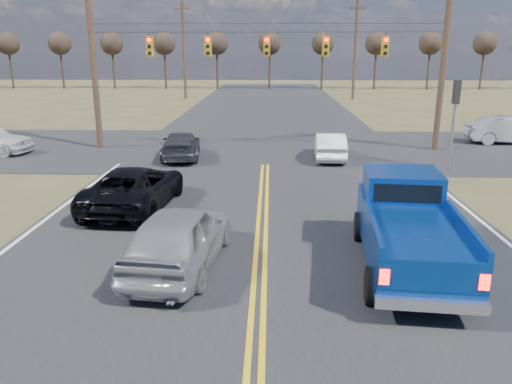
{
  "coord_description": "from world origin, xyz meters",
  "views": [
    {
      "loc": [
        0.24,
        -8.46,
        5.17
      ],
      "look_at": [
        -0.14,
        4.31,
        1.5
      ],
      "focal_mm": 35.0,
      "sensor_mm": 36.0,
      "label": 1
    }
  ],
  "objects_px": {
    "silver_suv": "(180,237)",
    "dgrey_car_queue": "(181,145)",
    "black_suv": "(135,187)",
    "white_car_queue": "(330,146)",
    "pickup_truck": "(408,227)",
    "cross_car_east_near": "(509,130)"
  },
  "relations": [
    {
      "from": "silver_suv",
      "to": "dgrey_car_queue",
      "type": "height_order",
      "value": "silver_suv"
    },
    {
      "from": "black_suv",
      "to": "white_car_queue",
      "type": "xyz_separation_m",
      "value": [
        7.42,
        8.0,
        -0.06
      ]
    },
    {
      "from": "pickup_truck",
      "to": "dgrey_car_queue",
      "type": "xyz_separation_m",
      "value": [
        -7.72,
        12.51,
        -0.39
      ]
    },
    {
      "from": "pickup_truck",
      "to": "silver_suv",
      "type": "bearing_deg",
      "value": -172.44
    },
    {
      "from": "white_car_queue",
      "to": "cross_car_east_near",
      "type": "bearing_deg",
      "value": -154.14
    },
    {
      "from": "pickup_truck",
      "to": "cross_car_east_near",
      "type": "height_order",
      "value": "pickup_truck"
    },
    {
      "from": "white_car_queue",
      "to": "cross_car_east_near",
      "type": "relative_size",
      "value": 0.87
    },
    {
      "from": "silver_suv",
      "to": "pickup_truck",
      "type": "bearing_deg",
      "value": -171.44
    },
    {
      "from": "pickup_truck",
      "to": "silver_suv",
      "type": "relative_size",
      "value": 1.26
    },
    {
      "from": "silver_suv",
      "to": "dgrey_car_queue",
      "type": "relative_size",
      "value": 1.05
    },
    {
      "from": "dgrey_car_queue",
      "to": "cross_car_east_near",
      "type": "distance_m",
      "value": 18.42
    },
    {
      "from": "cross_car_east_near",
      "to": "dgrey_car_queue",
      "type": "bearing_deg",
      "value": 106.36
    },
    {
      "from": "pickup_truck",
      "to": "white_car_queue",
      "type": "relative_size",
      "value": 1.46
    },
    {
      "from": "silver_suv",
      "to": "white_car_queue",
      "type": "height_order",
      "value": "silver_suv"
    },
    {
      "from": "pickup_truck",
      "to": "cross_car_east_near",
      "type": "distance_m",
      "value": 19.78
    },
    {
      "from": "pickup_truck",
      "to": "cross_car_east_near",
      "type": "xyz_separation_m",
      "value": [
        10.15,
        16.97,
        -0.27
      ]
    },
    {
      "from": "pickup_truck",
      "to": "dgrey_car_queue",
      "type": "distance_m",
      "value": 14.71
    },
    {
      "from": "pickup_truck",
      "to": "cross_car_east_near",
      "type": "bearing_deg",
      "value": 64.73
    },
    {
      "from": "silver_suv",
      "to": "black_suv",
      "type": "xyz_separation_m",
      "value": [
        -2.35,
        4.7,
        -0.08
      ]
    },
    {
      "from": "silver_suv",
      "to": "cross_car_east_near",
      "type": "bearing_deg",
      "value": -125.79
    },
    {
      "from": "cross_car_east_near",
      "to": "black_suv",
      "type": "bearing_deg",
      "value": 127.0
    },
    {
      "from": "black_suv",
      "to": "cross_car_east_near",
      "type": "distance_m",
      "value": 21.91
    }
  ]
}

